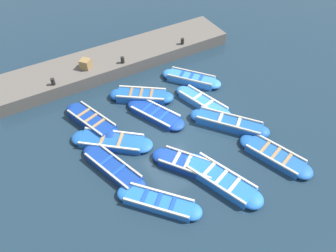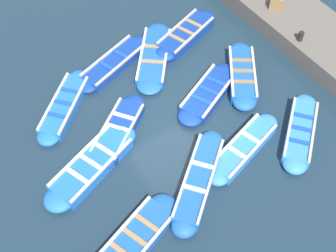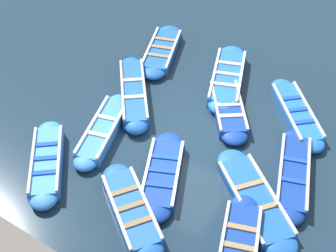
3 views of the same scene
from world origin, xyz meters
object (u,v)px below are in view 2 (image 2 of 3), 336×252
Objects in this scene: boat_centre at (154,57)px; boat_alongside at (300,132)px; boat_bow_out at (114,63)px; wooden_crate at (277,2)px; boat_drifting at (208,93)px; boat_mid_row at (199,181)px; boat_tucked at (118,131)px; boat_near_quay at (186,35)px; boat_outer_right at (64,106)px; bollard_mid_north at (301,36)px; boat_end_of_row at (243,148)px; boat_outer_left at (135,240)px; boat_stern_in at (242,75)px; boat_far_corner at (92,166)px.

boat_alongside reaches higher than boat_centre.
wooden_crate is at bearing 168.60° from boat_bow_out.
boat_drifting is 3.51m from boat_mid_row.
boat_mid_row is at bearing 32.89° from wooden_crate.
boat_centre is 1.14× the size of boat_alongside.
boat_near_quay reaches higher than boat_tucked.
bollard_mid_north is at bearing 164.24° from boat_outer_right.
boat_end_of_row is 1.96m from boat_alongside.
boat_end_of_row is 1.03× the size of boat_drifting.
boat_end_of_row is at bearing 136.67° from boat_tucked.
boat_end_of_row is (-2.89, 2.73, 0.01)m from boat_tucked.
boat_drifting is (-0.46, -2.44, -0.02)m from boat_end_of_row.
boat_end_of_row reaches higher than boat_outer_right.
boat_drifting is (1.42, -2.96, -0.03)m from boat_alongside.
boat_bow_out is 1.18× the size of boat_outer_right.
boat_mid_row is at bearing -167.88° from boat_outer_left.
boat_stern_in is (-3.43, 3.03, 0.04)m from boat_bow_out.
boat_far_corner reaches higher than boat_outer_right.
wooden_crate reaches higher than boat_bow_out.
boat_far_corner reaches higher than boat_outer_left.
boat_outer_left is (4.35, 0.74, -0.01)m from boat_end_of_row.
boat_outer_left is at bearing 67.18° from boat_tucked.
boat_end_of_row is 0.96× the size of boat_bow_out.
boat_stern_in reaches higher than boat_end_of_row.
boat_tucked is at bearing 30.02° from boat_near_quay.
boat_mid_row is (-2.50, -0.54, 0.05)m from boat_outer_left.
boat_mid_row is (3.74, -0.33, 0.02)m from boat_alongside.
wooden_crate is at bearing -122.84° from boat_alongside.
boat_tucked reaches higher than boat_centre.
wooden_crate is (-4.46, -1.75, 0.80)m from boat_drifting.
boat_near_quay is at bearing -169.01° from boat_centre.
boat_tucked is 3.76m from boat_outer_left.
boat_centre is 5.84m from boat_alongside.
boat_near_quay is 4.19m from bollard_mid_north.
boat_tucked is at bearing -43.33° from boat_end_of_row.
wooden_crate reaches higher than boat_tucked.
boat_tucked is 3.98m from boat_end_of_row.
boat_stern_in reaches higher than boat_alongside.
boat_far_corner is 9.43m from wooden_crate.
boat_bow_out is 3.00m from boat_near_quay.
boat_outer_right is at bearing -26.93° from boat_drifting.
boat_far_corner reaches higher than boat_tucked.
bollard_mid_north is (-8.60, -0.30, 0.70)m from boat_far_corner.
boat_centre is 1.65m from boat_near_quay.
boat_drifting is (-0.59, 2.51, 0.00)m from boat_centre.
bollard_mid_north is at bearing -131.38° from boat_alongside.
boat_bow_out reaches higher than boat_outer_right.
boat_alongside is at bearing 119.38° from boat_bow_out.
boat_alongside reaches higher than boat_bow_out.
boat_drifting is (-4.82, -3.17, -0.01)m from boat_outer_left.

